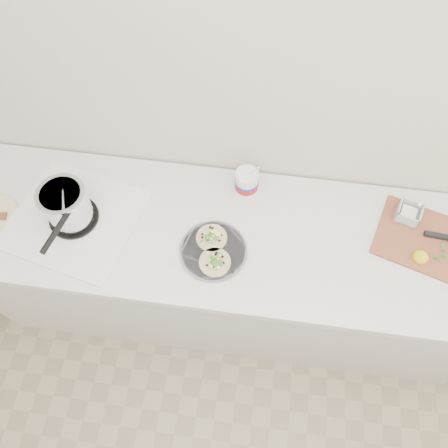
# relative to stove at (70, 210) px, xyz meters

# --- Properties ---
(counter) EXTENTS (2.44, 0.66, 0.90)m
(counter) POSITION_rel_stove_xyz_m (0.67, 0.04, -0.53)
(counter) COLOR beige
(counter) RESTS_ON ground
(stove) EXTENTS (0.60, 0.57, 0.24)m
(stove) POSITION_rel_stove_xyz_m (0.00, 0.00, 0.00)
(stove) COLOR silver
(stove) RESTS_ON counter
(taco_plate) EXTENTS (0.27, 0.27, 0.04)m
(taco_plate) POSITION_rel_stove_xyz_m (0.60, -0.07, -0.06)
(taco_plate) COLOR slate
(taco_plate) RESTS_ON counter
(tub) EXTENTS (0.10, 0.10, 0.23)m
(tub) POSITION_rel_stove_xyz_m (0.70, 0.25, -0.01)
(tub) COLOR white
(tub) RESTS_ON counter
(cutboard) EXTENTS (0.50, 0.42, 0.07)m
(cutboard) POSITION_rel_stove_xyz_m (1.47, 0.10, -0.06)
(cutboard) COLOR brown
(cutboard) RESTS_ON counter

